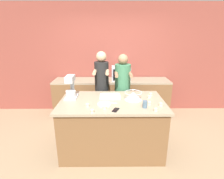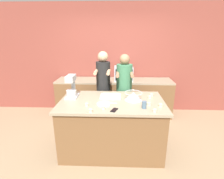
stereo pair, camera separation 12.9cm
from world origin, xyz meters
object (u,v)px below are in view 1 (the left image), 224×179
(baking_tray, at_px, (110,96))
(cell_phone, at_px, (116,110))
(mixing_bowl, at_px, (133,96))
(small_plate, at_px, (104,104))
(cupcake_1, at_px, (156,110))
(microwave_oven, at_px, (121,73))
(person_right, at_px, (122,91))
(cupcake_3, at_px, (149,103))
(cupcake_2, at_px, (92,111))
(cupcake_5, at_px, (75,92))
(cupcake_6, at_px, (151,94))
(person_left, at_px, (102,89))
(knife, at_px, (110,103))
(cupcake_0, at_px, (105,107))
(stand_mixer, at_px, (71,88))
(cupcake_4, at_px, (87,105))
(drinking_glass, at_px, (145,104))
(cupcake_7, at_px, (161,104))
(cupcake_8, at_px, (149,96))

(baking_tray, height_order, cell_phone, baking_tray)
(mixing_bowl, xyz_separation_m, small_plate, (-0.48, -0.22, -0.06))
(baking_tray, bearing_deg, mixing_bowl, -17.77)
(cupcake_1, bearing_deg, microwave_oven, 102.12)
(person_right, height_order, cupcake_3, person_right)
(baking_tray, height_order, cupcake_2, cupcake_2)
(mixing_bowl, distance_m, cupcake_1, 0.55)
(cupcake_5, relative_size, cupcake_6, 1.00)
(cupcake_2, bearing_deg, person_right, 66.73)
(microwave_oven, height_order, small_plate, microwave_oven)
(cupcake_2, bearing_deg, person_left, 86.11)
(knife, xyz_separation_m, cupcake_1, (0.66, -0.32, 0.03))
(baking_tray, distance_m, cupcake_5, 0.68)
(cupcake_0, relative_size, cupcake_2, 1.00)
(microwave_oven, distance_m, cupcake_0, 1.80)
(microwave_oven, relative_size, cupcake_0, 7.48)
(small_plate, xyz_separation_m, knife, (0.09, 0.06, -0.01))
(stand_mixer, bearing_deg, cupcake_4, -50.32)
(drinking_glass, bearing_deg, cupcake_2, -167.77)
(cell_phone, distance_m, cupcake_7, 0.72)
(drinking_glass, distance_m, cupcake_8, 0.45)
(person_left, distance_m, stand_mixer, 0.78)
(person_left, xyz_separation_m, person_right, (0.43, 0.00, -0.04))
(person_right, bearing_deg, cupcake_4, -121.88)
(mixing_bowl, distance_m, cupcake_8, 0.30)
(baking_tray, height_order, drinking_glass, drinking_glass)
(person_right, xyz_separation_m, drinking_glass, (0.27, -1.01, 0.12))
(person_left, xyz_separation_m, cell_phone, (0.25, -1.10, 0.03))
(cell_phone, xyz_separation_m, small_plate, (-0.17, 0.21, 0.00))
(baking_tray, height_order, microwave_oven, microwave_oven)
(cupcake_8, bearing_deg, microwave_oven, 108.12)
(cupcake_3, height_order, cupcake_5, same)
(small_plate, bearing_deg, cupcake_5, 136.95)
(person_left, height_order, mixing_bowl, person_left)
(person_left, xyz_separation_m, cupcake_0, (0.09, -1.06, 0.05))
(person_right, bearing_deg, person_left, -179.90)
(person_left, relative_size, baking_tray, 4.63)
(knife, bearing_deg, microwave_oven, 80.10)
(cupcake_8, bearing_deg, baking_tray, 175.41)
(cupcake_3, bearing_deg, cupcake_1, -81.23)
(microwave_oven, distance_m, knife, 1.55)
(cupcake_0, height_order, cupcake_4, same)
(cupcake_7, bearing_deg, stand_mixer, 165.61)
(cell_phone, height_order, cupcake_6, cupcake_6)
(person_left, bearing_deg, mixing_bowl, -49.51)
(baking_tray, relative_size, cupcake_0, 6.02)
(mixing_bowl, height_order, small_plate, mixing_bowl)
(cupcake_4, bearing_deg, cupcake_2, -66.44)
(drinking_glass, height_order, cupcake_8, drinking_glass)
(cupcake_1, bearing_deg, person_right, 109.36)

